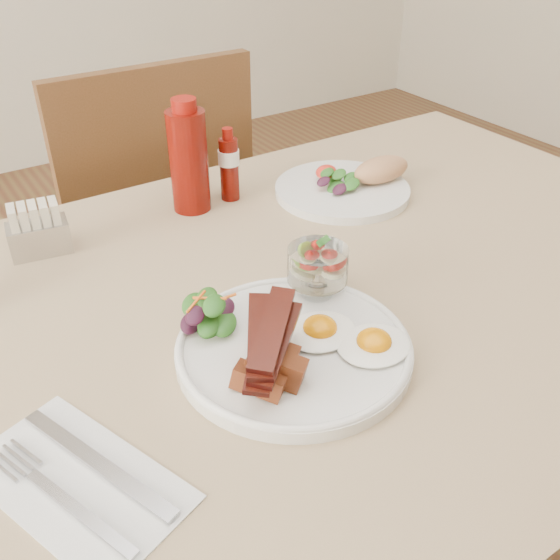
% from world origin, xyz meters
% --- Properties ---
extents(table, '(1.33, 0.88, 0.75)m').
position_xyz_m(table, '(0.00, 0.00, 0.66)').
color(table, brown).
rests_on(table, ground).
extents(chair_far, '(0.42, 0.42, 0.93)m').
position_xyz_m(chair_far, '(0.00, 0.66, 0.52)').
color(chair_far, brown).
rests_on(chair_far, ground).
extents(main_plate, '(0.28, 0.28, 0.02)m').
position_xyz_m(main_plate, '(-0.12, -0.11, 0.76)').
color(main_plate, silver).
rests_on(main_plate, table).
extents(fried_eggs, '(0.15, 0.16, 0.02)m').
position_xyz_m(fried_eggs, '(-0.06, -0.14, 0.77)').
color(fried_eggs, white).
rests_on(fried_eggs, main_plate).
extents(bacon_potato_pile, '(0.12, 0.13, 0.06)m').
position_xyz_m(bacon_potato_pile, '(-0.17, -0.14, 0.80)').
color(bacon_potato_pile, maroon).
rests_on(bacon_potato_pile, main_plate).
extents(side_salad, '(0.08, 0.07, 0.04)m').
position_xyz_m(side_salad, '(-0.19, -0.02, 0.79)').
color(side_salad, '#174612').
rests_on(side_salad, main_plate).
extents(fruit_cup, '(0.08, 0.08, 0.08)m').
position_xyz_m(fruit_cup, '(-0.04, -0.04, 0.81)').
color(fruit_cup, white).
rests_on(fruit_cup, main_plate).
extents(second_plate, '(0.25, 0.24, 0.06)m').
position_xyz_m(second_plate, '(0.22, 0.20, 0.77)').
color(second_plate, silver).
rests_on(second_plate, table).
extents(ketchup_bottle, '(0.07, 0.07, 0.19)m').
position_xyz_m(ketchup_bottle, '(-0.05, 0.30, 0.84)').
color(ketchup_bottle, '#5E0B05').
rests_on(ketchup_bottle, table).
extents(hot_sauce_bottle, '(0.04, 0.04, 0.13)m').
position_xyz_m(hot_sauce_bottle, '(0.03, 0.30, 0.81)').
color(hot_sauce_bottle, '#5E0B05').
rests_on(hot_sauce_bottle, table).
extents(sugar_caddy, '(0.09, 0.06, 0.08)m').
position_xyz_m(sugar_caddy, '(-0.30, 0.30, 0.79)').
color(sugar_caddy, '#B7B7BC').
rests_on(sugar_caddy, table).
extents(napkin_cutlery, '(0.19, 0.25, 0.01)m').
position_xyz_m(napkin_cutlery, '(-0.39, -0.15, 0.75)').
color(napkin_cutlery, silver).
rests_on(napkin_cutlery, table).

